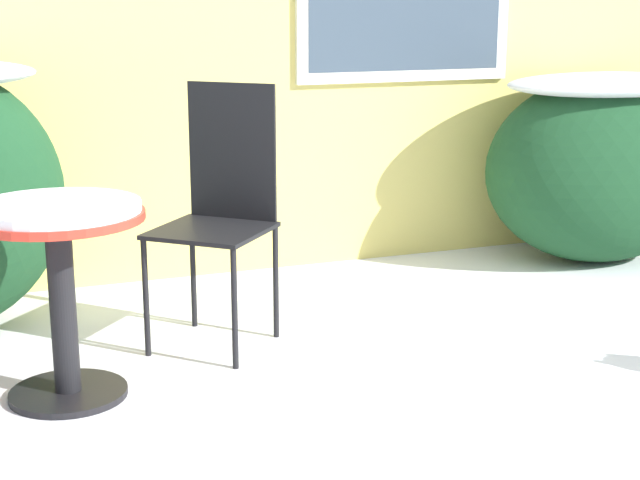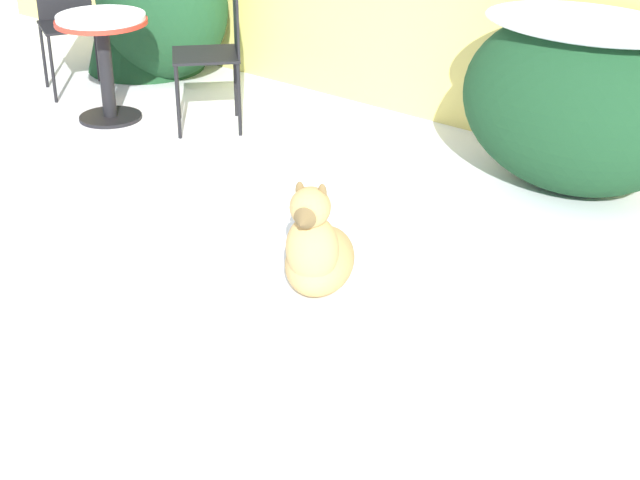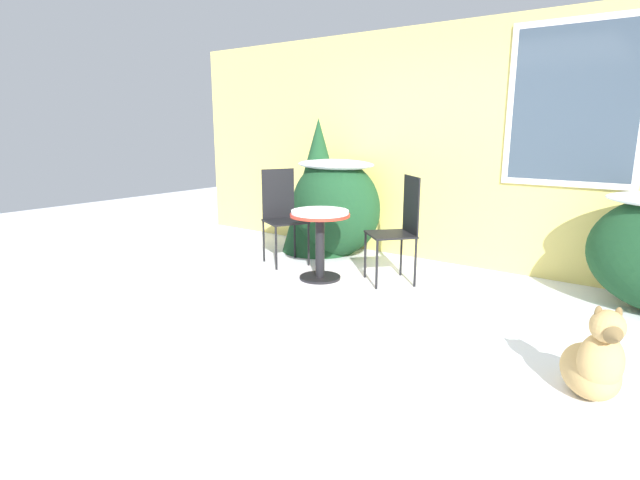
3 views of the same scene
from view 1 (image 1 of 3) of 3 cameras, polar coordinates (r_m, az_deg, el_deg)
name	(u,v)px [view 1 (image 1 of 3)]	position (r m, az deg, el deg)	size (l,w,h in m)	color
ground_plane	(386,446)	(3.25, 3.84, -11.88)	(16.00, 16.00, 0.00)	white
house_wall	(219,10)	(5.02, -5.89, 13.18)	(8.00, 0.10, 2.65)	#E5D16B
shrub_middle	(604,162)	(5.53, 16.22, 4.39)	(1.37, 0.93, 1.02)	#194223
patio_table	(59,254)	(3.56, -14.92, -0.82)	(0.61, 0.61, 0.72)	black
patio_chair_near_table	(220,204)	(4.05, -5.81, 2.08)	(0.61, 0.61, 1.07)	black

